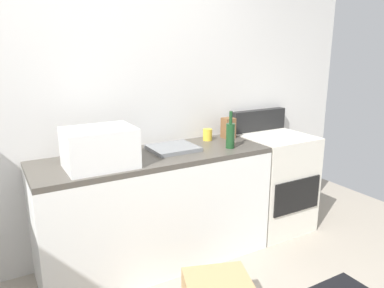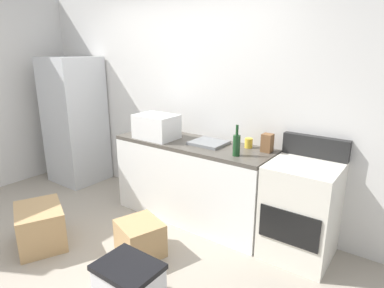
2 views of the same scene
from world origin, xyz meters
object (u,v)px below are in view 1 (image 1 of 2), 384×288
Objects in this scene: coffee_mug at (208,135)px; knife_block at (228,128)px; microwave at (100,148)px; wine_bottle at (230,135)px; stove_oven at (273,180)px.

knife_block is at bearing -4.09° from coffee_mug.
microwave is 1.25m from knife_block.
stove_oven is at bearing 12.80° from wine_bottle.
wine_bottle is at bearing -1.95° from microwave.
stove_oven is 2.39× the size of microwave.
coffee_mug is (-0.02, 0.30, -0.06)m from wine_bottle.
stove_oven is 0.82m from coffee_mug.
wine_bottle reaches higher than stove_oven.
wine_bottle is 0.31m from coffee_mug.
wine_bottle is at bearing -167.20° from stove_oven.
stove_oven reaches higher than knife_block.
wine_bottle is 1.67× the size of knife_block.
wine_bottle is (1.04, -0.04, -0.03)m from microwave.
knife_block is at bearing 160.80° from stove_oven.
wine_bottle is 3.00× the size of coffee_mug.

